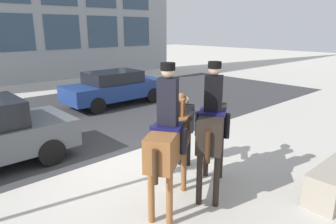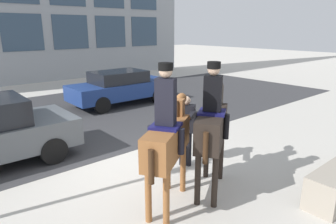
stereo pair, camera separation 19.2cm
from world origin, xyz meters
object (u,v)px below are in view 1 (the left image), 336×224
mounted_horse_lead (170,136)px  street_car_far_lane (115,87)px  pedestrian_bystander (185,126)px  mounted_horse_companion (213,123)px

mounted_horse_lead → street_car_far_lane: (3.38, 7.08, -0.57)m
pedestrian_bystander → street_car_far_lane: (2.03, 6.12, -0.23)m
mounted_horse_companion → street_car_far_lane: (2.40, 7.23, -0.64)m
street_car_far_lane → pedestrian_bystander: bearing=-108.3°
mounted_horse_lead → mounted_horse_companion: 0.99m
pedestrian_bystander → street_car_far_lane: pedestrian_bystander is taller
mounted_horse_companion → pedestrian_bystander: 1.23m
street_car_far_lane → mounted_horse_companion: bearing=-108.4°
mounted_horse_lead → mounted_horse_companion: mounted_horse_lead is taller
mounted_horse_lead → pedestrian_bystander: mounted_horse_lead is taller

